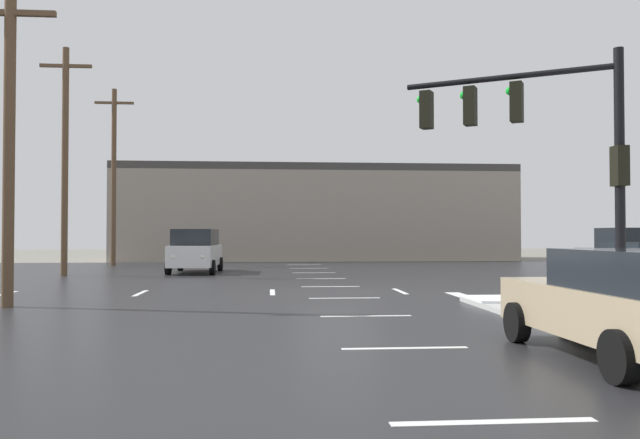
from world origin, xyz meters
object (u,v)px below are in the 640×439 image
object	(u,v)px
suv_white	(196,250)
utility_pole_distant	(114,173)
sedan_tan	(627,302)
utility_pole_mid	(9,135)
traffic_signal_mast	(543,134)
utility_pole_far	(65,156)

from	to	relation	value
suv_white	utility_pole_distant	xyz separation A→B (m)	(-5.49, 7.27, 4.24)
sedan_tan	utility_pole_mid	distance (m)	14.25
traffic_signal_mast	sedan_tan	world-z (taller)	traffic_signal_mast
utility_pole_mid	suv_white	bearing A→B (deg)	77.94
traffic_signal_mast	utility_pole_mid	xyz separation A→B (m)	(-12.84, 1.87, 0.09)
utility_pole_mid	utility_pole_far	size ratio (longest dim) A/B	0.82
traffic_signal_mast	suv_white	distance (m)	19.06
utility_pole_mid	utility_pole_distant	bearing A→B (deg)	96.53
utility_pole_far	suv_white	bearing A→B (deg)	19.88
sedan_tan	utility_pole_far	xyz separation A→B (m)	(-13.83, 19.99, 4.34)
utility_pole_far	sedan_tan	bearing A→B (deg)	-55.32
sedan_tan	utility_pole_far	bearing A→B (deg)	33.85
utility_pole_mid	sedan_tan	bearing A→B (deg)	-34.13
utility_pole_mid	utility_pole_distant	world-z (taller)	utility_pole_distant
suv_white	utility_pole_distant	size ratio (longest dim) A/B	0.48
sedan_tan	utility_pole_distant	size ratio (longest dim) A/B	0.45
traffic_signal_mast	suv_white	bearing A→B (deg)	-27.90
traffic_signal_mast	sedan_tan	distance (m)	6.90
suv_white	sedan_tan	bearing A→B (deg)	22.86
utility_pole_far	utility_pole_distant	world-z (taller)	utility_pole_distant
sedan_tan	utility_pole_distant	bearing A→B (deg)	24.62
utility_pole_distant	traffic_signal_mast	bearing A→B (deg)	-56.75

